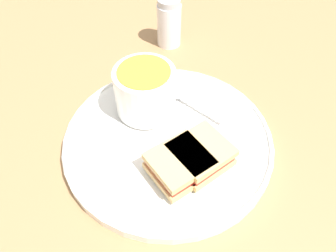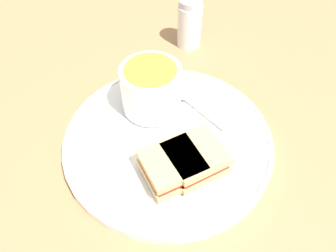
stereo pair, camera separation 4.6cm
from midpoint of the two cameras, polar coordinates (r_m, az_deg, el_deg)
ground_plane at (r=0.49m, az=2.68°, el=-3.32°), size 2.40×2.40×0.00m
plate at (r=0.48m, az=2.72°, el=-2.54°), size 0.30×0.30×0.02m
soup_bowl at (r=0.48m, az=-0.24°, el=6.46°), size 0.09×0.09×0.07m
spoon at (r=0.52m, az=5.42°, el=5.02°), size 0.10×0.08×0.01m
sandwich_half_near at (r=0.42m, az=4.48°, el=-7.07°), size 0.09×0.09×0.03m
sandwich_half_far at (r=0.43m, az=7.81°, el=-5.80°), size 0.09×0.09×0.03m
salt_shaker at (r=0.65m, az=5.88°, el=17.24°), size 0.05×0.05×0.09m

